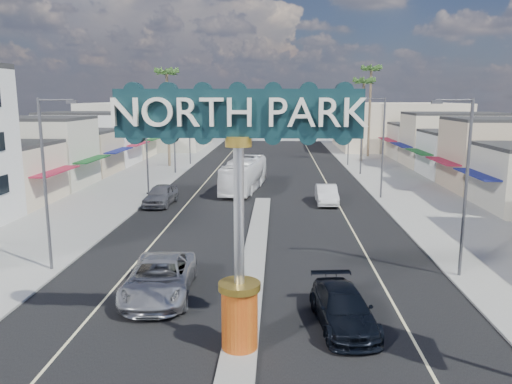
# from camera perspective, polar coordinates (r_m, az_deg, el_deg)

# --- Properties ---
(ground) EXTENTS (160.00, 160.00, 0.00)m
(ground) POSITION_cam_1_polar(r_m,az_deg,el_deg) (45.54, 0.85, -0.65)
(ground) COLOR gray
(ground) RESTS_ON ground
(road) EXTENTS (20.00, 120.00, 0.01)m
(road) POSITION_cam_1_polar(r_m,az_deg,el_deg) (45.54, 0.85, -0.64)
(road) COLOR black
(road) RESTS_ON ground
(median_island) EXTENTS (1.30, 30.00, 0.16)m
(median_island) POSITION_cam_1_polar(r_m,az_deg,el_deg) (30.01, -0.09, -6.57)
(median_island) COLOR gray
(median_island) RESTS_ON ground
(sidewalk_left) EXTENTS (8.00, 120.00, 0.12)m
(sidewalk_left) POSITION_cam_1_polar(r_m,az_deg,el_deg) (48.02, -16.09, -0.40)
(sidewalk_left) COLOR gray
(sidewalk_left) RESTS_ON ground
(sidewalk_right) EXTENTS (8.00, 120.00, 0.12)m
(sidewalk_right) POSITION_cam_1_polar(r_m,az_deg,el_deg) (47.24, 18.09, -0.70)
(sidewalk_right) COLOR gray
(sidewalk_right) RESTS_ON ground
(storefront_row_left) EXTENTS (12.00, 42.00, 6.00)m
(storefront_row_left) POSITION_cam_1_polar(r_m,az_deg,el_deg) (63.23, -21.12, 4.60)
(storefront_row_left) COLOR beige
(storefront_row_left) RESTS_ON ground
(storefront_row_right) EXTENTS (12.00, 42.00, 6.00)m
(storefront_row_right) POSITION_cam_1_polar(r_m,az_deg,el_deg) (62.20, 24.01, 4.30)
(storefront_row_right) COLOR #B7B29E
(storefront_row_right) RESTS_ON ground
(backdrop_far_left) EXTENTS (20.00, 20.00, 8.00)m
(backdrop_far_left) POSITION_cam_1_polar(r_m,az_deg,el_deg) (92.74, -12.09, 7.46)
(backdrop_far_left) COLOR #B7B29E
(backdrop_far_left) RESTS_ON ground
(backdrop_far_right) EXTENTS (20.00, 20.00, 8.00)m
(backdrop_far_right) POSITION_cam_1_polar(r_m,az_deg,el_deg) (92.10, 15.68, 7.27)
(backdrop_far_right) COLOR beige
(backdrop_far_right) RESTS_ON ground
(gateway_sign) EXTENTS (8.20, 1.50, 9.15)m
(gateway_sign) POSITION_cam_1_polar(r_m,az_deg,el_deg) (16.93, -1.99, 0.19)
(gateway_sign) COLOR #BC2F0E
(gateway_sign) RESTS_ON median_island
(traffic_signal_left) EXTENTS (5.09, 0.45, 6.00)m
(traffic_signal_left) POSITION_cam_1_polar(r_m,az_deg,el_deg) (59.73, -7.61, 6.13)
(traffic_signal_left) COLOR #47474C
(traffic_signal_left) RESTS_ON ground
(traffic_signal_right) EXTENTS (5.09, 0.45, 6.00)m
(traffic_signal_right) POSITION_cam_1_polar(r_m,az_deg,el_deg) (59.32, 10.24, 6.03)
(traffic_signal_right) COLOR #47474C
(traffic_signal_right) RESTS_ON ground
(streetlight_l_near) EXTENTS (2.03, 0.22, 9.00)m
(streetlight_l_near) POSITION_cam_1_polar(r_m,az_deg,el_deg) (27.57, -22.73, 1.67)
(streetlight_l_near) COLOR #47474C
(streetlight_l_near) RESTS_ON ground
(streetlight_l_mid) EXTENTS (2.03, 0.22, 9.00)m
(streetlight_l_mid) POSITION_cam_1_polar(r_m,az_deg,el_deg) (46.31, -12.20, 5.64)
(streetlight_l_mid) COLOR #47474C
(streetlight_l_mid) RESTS_ON ground
(streetlight_l_far) EXTENTS (2.03, 0.22, 9.00)m
(streetlight_l_far) POSITION_cam_1_polar(r_m,az_deg,el_deg) (67.76, -7.48, 7.35)
(streetlight_l_far) COLOR #47474C
(streetlight_l_far) RESTS_ON ground
(streetlight_r_near) EXTENTS (2.03, 0.22, 9.00)m
(streetlight_r_near) POSITION_cam_1_polar(r_m,az_deg,el_deg) (26.54, 22.60, 1.35)
(streetlight_r_near) COLOR #47474C
(streetlight_r_near) RESTS_ON ground
(streetlight_r_mid) EXTENTS (2.03, 0.22, 9.00)m
(streetlight_r_mid) POSITION_cam_1_polar(r_m,az_deg,el_deg) (45.70, 14.12, 5.49)
(streetlight_r_mid) COLOR #47474C
(streetlight_r_mid) RESTS_ON ground
(streetlight_r_far) EXTENTS (2.03, 0.22, 9.00)m
(streetlight_r_far) POSITION_cam_1_polar(r_m,az_deg,el_deg) (67.35, 10.43, 7.25)
(streetlight_r_far) COLOR #47474C
(streetlight_r_far) RESTS_ON ground
(palm_left_far) EXTENTS (2.60, 2.60, 13.10)m
(palm_left_far) POSITION_cam_1_polar(r_m,az_deg,el_deg) (66.23, -10.17, 12.77)
(palm_left_far) COLOR brown
(palm_left_far) RESTS_ON ground
(palm_right_mid) EXTENTS (2.60, 2.60, 12.10)m
(palm_right_mid) POSITION_cam_1_polar(r_m,az_deg,el_deg) (71.58, 12.23, 11.82)
(palm_right_mid) COLOR brown
(palm_right_mid) RESTS_ON ground
(palm_right_far) EXTENTS (2.60, 2.60, 14.10)m
(palm_right_far) POSITION_cam_1_polar(r_m,az_deg,el_deg) (77.89, 13.03, 13.00)
(palm_right_far) COLOR brown
(palm_right_far) RESTS_ON ground
(suv_left) EXTENTS (3.29, 6.49, 1.76)m
(suv_left) POSITION_cam_1_polar(r_m,az_deg,el_deg) (23.65, -10.94, -9.60)
(suv_left) COLOR #ADADB2
(suv_left) RESTS_ON ground
(suv_right) EXTENTS (2.66, 5.36, 1.50)m
(suv_right) POSITION_cam_1_polar(r_m,az_deg,el_deg) (20.73, 9.93, -12.96)
(suv_right) COLOR black
(suv_right) RESTS_ON ground
(car_parked_left) EXTENTS (2.39, 5.30, 1.77)m
(car_parked_left) POSITION_cam_1_polar(r_m,az_deg,el_deg) (42.97, -10.82, -0.34)
(car_parked_left) COLOR slate
(car_parked_left) RESTS_ON ground
(car_parked_right) EXTENTS (1.72, 4.92, 1.62)m
(car_parked_right) POSITION_cam_1_polar(r_m,az_deg,el_deg) (43.24, 8.06, -0.28)
(car_parked_right) COLOR silver
(car_parked_right) RESTS_ON ground
(city_bus) EXTENTS (4.04, 11.43, 3.12)m
(city_bus) POSITION_cam_1_polar(r_m,az_deg,el_deg) (48.87, -1.36, 1.99)
(city_bus) COLOR white
(city_bus) RESTS_ON ground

